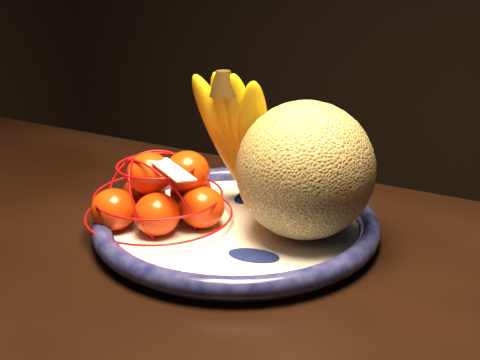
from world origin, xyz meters
The scene contains 6 objects.
dining_table centered at (-0.04, 0.01, 0.64)m, with size 1.46×0.90×0.72m.
fruit_bowl centered at (0.17, 0.17, 0.73)m, with size 0.36×0.36×0.03m.
cantaloupe centered at (0.26, 0.18, 0.82)m, with size 0.17×0.17×0.17m, color olive.
banana_bunch centered at (0.15, 0.22, 0.84)m, with size 0.14×0.13×0.21m.
mandarin_bag centered at (0.09, 0.13, 0.77)m, with size 0.25×0.25×0.12m.
price_tag centered at (0.11, 0.11, 0.82)m, with size 0.07×0.03×0.00m, color white.
Camera 1 is at (0.50, -0.45, 1.05)m, focal length 45.00 mm.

